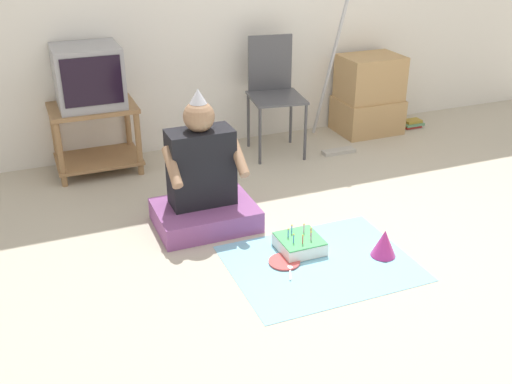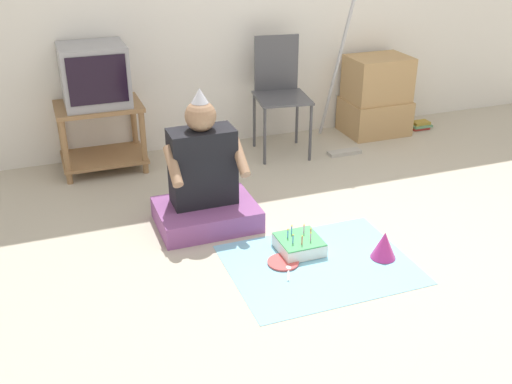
{
  "view_description": "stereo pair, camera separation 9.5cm",
  "coord_description": "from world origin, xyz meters",
  "px_view_note": "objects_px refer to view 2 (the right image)",
  "views": [
    {
      "loc": [
        -1.79,
        -2.46,
        1.87
      ],
      "look_at": [
        -0.61,
        0.44,
        0.35
      ],
      "focal_mm": 42.0,
      "sensor_mm": 36.0,
      "label": 1
    },
    {
      "loc": [
        -1.7,
        -2.49,
        1.87
      ],
      "look_at": [
        -0.61,
        0.44,
        0.35
      ],
      "focal_mm": 42.0,
      "sensor_mm": 36.0,
      "label": 2
    }
  ],
  "objects_px": {
    "birthday_cake": "(299,244)",
    "party_hat_blue": "(384,245)",
    "tv": "(94,75)",
    "person_seated": "(204,184)",
    "cardboard_box_stack": "(376,97)",
    "book_pile": "(420,125)",
    "paper_plate": "(283,262)",
    "folding_chair": "(280,87)",
    "dust_mop": "(340,105)"
  },
  "relations": [
    {
      "from": "birthday_cake",
      "to": "party_hat_blue",
      "type": "relative_size",
      "value": 1.53
    },
    {
      "from": "tv",
      "to": "person_seated",
      "type": "bearing_deg",
      "value": -66.38
    },
    {
      "from": "cardboard_box_stack",
      "to": "book_pile",
      "type": "xyz_separation_m",
      "value": [
        0.45,
        -0.07,
        -0.29
      ]
    },
    {
      "from": "cardboard_box_stack",
      "to": "paper_plate",
      "type": "height_order",
      "value": "cardboard_box_stack"
    },
    {
      "from": "paper_plate",
      "to": "book_pile",
      "type": "bearing_deg",
      "value": 39.07
    },
    {
      "from": "book_pile",
      "to": "folding_chair",
      "type": "bearing_deg",
      "value": -179.28
    },
    {
      "from": "folding_chair",
      "to": "person_seated",
      "type": "height_order",
      "value": "folding_chair"
    },
    {
      "from": "cardboard_box_stack",
      "to": "paper_plate",
      "type": "distance_m",
      "value": 2.38
    },
    {
      "from": "dust_mop",
      "to": "person_seated",
      "type": "distance_m",
      "value": 1.64
    },
    {
      "from": "tv",
      "to": "birthday_cake",
      "type": "bearing_deg",
      "value": -61.18
    },
    {
      "from": "book_pile",
      "to": "birthday_cake",
      "type": "height_order",
      "value": "birthday_cake"
    },
    {
      "from": "tv",
      "to": "book_pile",
      "type": "height_order",
      "value": "tv"
    },
    {
      "from": "cardboard_box_stack",
      "to": "party_hat_blue",
      "type": "bearing_deg",
      "value": -118.85
    },
    {
      "from": "tv",
      "to": "dust_mop",
      "type": "bearing_deg",
      "value": -8.07
    },
    {
      "from": "cardboard_box_stack",
      "to": "birthday_cake",
      "type": "bearing_deg",
      "value": -131.74
    },
    {
      "from": "cardboard_box_stack",
      "to": "tv",
      "type": "bearing_deg",
      "value": 179.51
    },
    {
      "from": "book_pile",
      "to": "birthday_cake",
      "type": "bearing_deg",
      "value": -140.57
    },
    {
      "from": "tv",
      "to": "folding_chair",
      "type": "distance_m",
      "value": 1.44
    },
    {
      "from": "folding_chair",
      "to": "paper_plate",
      "type": "xyz_separation_m",
      "value": [
        -0.65,
        -1.65,
        -0.52
      ]
    },
    {
      "from": "folding_chair",
      "to": "party_hat_blue",
      "type": "distance_m",
      "value": 1.85
    },
    {
      "from": "folding_chair",
      "to": "party_hat_blue",
      "type": "height_order",
      "value": "folding_chair"
    },
    {
      "from": "folding_chair",
      "to": "cardboard_box_stack",
      "type": "bearing_deg",
      "value": 5.11
    },
    {
      "from": "paper_plate",
      "to": "birthday_cake",
      "type": "bearing_deg",
      "value": 33.79
    },
    {
      "from": "tv",
      "to": "folding_chair",
      "type": "relative_size",
      "value": 0.51
    },
    {
      "from": "tv",
      "to": "folding_chair",
      "type": "bearing_deg",
      "value": -4.26
    },
    {
      "from": "folding_chair",
      "to": "birthday_cake",
      "type": "distance_m",
      "value": 1.7
    },
    {
      "from": "folding_chair",
      "to": "cardboard_box_stack",
      "type": "relative_size",
      "value": 1.35
    },
    {
      "from": "tv",
      "to": "party_hat_blue",
      "type": "bearing_deg",
      "value": -54.79
    },
    {
      "from": "person_seated",
      "to": "birthday_cake",
      "type": "relative_size",
      "value": 3.53
    },
    {
      "from": "birthday_cake",
      "to": "dust_mop",
      "type": "bearing_deg",
      "value": 55.11
    },
    {
      "from": "folding_chair",
      "to": "party_hat_blue",
      "type": "relative_size",
      "value": 5.62
    },
    {
      "from": "folding_chair",
      "to": "person_seated",
      "type": "relative_size",
      "value": 1.04
    },
    {
      "from": "folding_chair",
      "to": "dust_mop",
      "type": "distance_m",
      "value": 0.52
    },
    {
      "from": "tv",
      "to": "party_hat_blue",
      "type": "xyz_separation_m",
      "value": [
        1.34,
        -1.9,
        -0.65
      ]
    },
    {
      "from": "book_pile",
      "to": "birthday_cake",
      "type": "distance_m",
      "value": 2.47
    },
    {
      "from": "person_seated",
      "to": "party_hat_blue",
      "type": "relative_size",
      "value": 5.4
    },
    {
      "from": "tv",
      "to": "book_pile",
      "type": "distance_m",
      "value": 2.91
    },
    {
      "from": "paper_plate",
      "to": "tv",
      "type": "bearing_deg",
      "value": 113.74
    },
    {
      "from": "book_pile",
      "to": "tv",
      "type": "bearing_deg",
      "value": 178.21
    },
    {
      "from": "dust_mop",
      "to": "cardboard_box_stack",
      "type": "bearing_deg",
      "value": 26.69
    },
    {
      "from": "party_hat_blue",
      "to": "paper_plate",
      "type": "relative_size",
      "value": 0.91
    },
    {
      "from": "tv",
      "to": "party_hat_blue",
      "type": "distance_m",
      "value": 2.41
    },
    {
      "from": "person_seated",
      "to": "birthday_cake",
      "type": "distance_m",
      "value": 0.72
    },
    {
      "from": "cardboard_box_stack",
      "to": "person_seated",
      "type": "height_order",
      "value": "person_seated"
    },
    {
      "from": "cardboard_box_stack",
      "to": "book_pile",
      "type": "height_order",
      "value": "cardboard_box_stack"
    },
    {
      "from": "person_seated",
      "to": "paper_plate",
      "type": "bearing_deg",
      "value": -66.06
    },
    {
      "from": "dust_mop",
      "to": "folding_chair",
      "type": "bearing_deg",
      "value": 160.88
    },
    {
      "from": "person_seated",
      "to": "paper_plate",
      "type": "xyz_separation_m",
      "value": [
        0.28,
        -0.63,
        -0.27
      ]
    },
    {
      "from": "tv",
      "to": "cardboard_box_stack",
      "type": "height_order",
      "value": "tv"
    },
    {
      "from": "folding_chair",
      "to": "birthday_cake",
      "type": "xyz_separation_m",
      "value": [
        -0.5,
        -1.55,
        -0.49
      ]
    }
  ]
}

